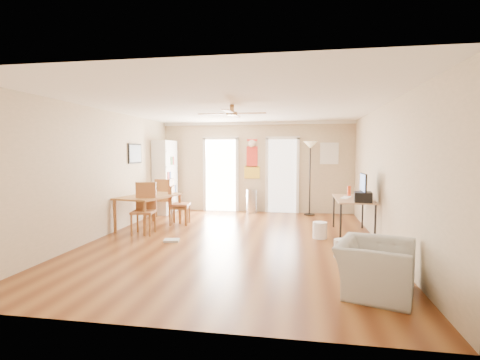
% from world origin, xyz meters
% --- Properties ---
extents(floor, '(7.00, 7.00, 0.00)m').
position_xyz_m(floor, '(0.00, 0.00, 0.00)').
color(floor, brown).
rests_on(floor, ground).
extents(ceiling, '(5.50, 7.00, 0.00)m').
position_xyz_m(ceiling, '(0.00, 0.00, 2.60)').
color(ceiling, silver).
rests_on(ceiling, floor).
extents(wall_back, '(5.50, 0.04, 2.60)m').
position_xyz_m(wall_back, '(0.00, 3.50, 1.30)').
color(wall_back, beige).
rests_on(wall_back, floor).
extents(wall_front, '(5.50, 0.04, 2.60)m').
position_xyz_m(wall_front, '(0.00, -3.50, 1.30)').
color(wall_front, beige).
rests_on(wall_front, floor).
extents(wall_left, '(0.04, 7.00, 2.60)m').
position_xyz_m(wall_left, '(-2.75, 0.00, 1.30)').
color(wall_left, beige).
rests_on(wall_left, floor).
extents(wall_right, '(0.04, 7.00, 2.60)m').
position_xyz_m(wall_right, '(2.75, 0.00, 1.30)').
color(wall_right, beige).
rests_on(wall_right, floor).
extents(crown_molding, '(5.50, 7.00, 0.08)m').
position_xyz_m(crown_molding, '(0.00, 0.00, 2.56)').
color(crown_molding, white).
rests_on(crown_molding, wall_back).
extents(kitchen_doorway, '(0.90, 0.10, 2.10)m').
position_xyz_m(kitchen_doorway, '(-1.05, 3.48, 1.05)').
color(kitchen_doorway, white).
rests_on(kitchen_doorway, wall_back).
extents(bathroom_doorway, '(0.80, 0.10, 2.10)m').
position_xyz_m(bathroom_doorway, '(0.75, 3.48, 1.05)').
color(bathroom_doorway, white).
rests_on(bathroom_doorway, wall_back).
extents(wall_decal, '(0.46, 0.03, 1.10)m').
position_xyz_m(wall_decal, '(-0.13, 3.48, 1.55)').
color(wall_decal, red).
rests_on(wall_decal, wall_back).
extents(ac_grille, '(0.50, 0.04, 0.60)m').
position_xyz_m(ac_grille, '(2.05, 3.47, 1.70)').
color(ac_grille, white).
rests_on(ac_grille, wall_back).
extents(framed_poster, '(0.04, 0.66, 0.48)m').
position_xyz_m(framed_poster, '(-2.73, 1.40, 1.70)').
color(framed_poster, black).
rests_on(framed_poster, wall_left).
extents(ceiling_fan, '(1.24, 1.24, 0.20)m').
position_xyz_m(ceiling_fan, '(0.00, -0.30, 2.43)').
color(ceiling_fan, '#593819').
rests_on(ceiling_fan, ceiling).
extents(bookshelf, '(0.55, 0.98, 2.06)m').
position_xyz_m(bookshelf, '(-2.52, 2.83, 1.03)').
color(bookshelf, silver).
rests_on(bookshelf, floor).
extents(dining_table, '(1.20, 1.65, 0.75)m').
position_xyz_m(dining_table, '(-2.15, 0.88, 0.37)').
color(dining_table, olive).
rests_on(dining_table, floor).
extents(dining_chair_right_a, '(0.50, 0.50, 1.09)m').
position_xyz_m(dining_chair_right_a, '(-1.60, 1.39, 0.54)').
color(dining_chair_right_a, '#A56435').
rests_on(dining_chair_right_a, floor).
extents(dining_chair_right_b, '(0.43, 0.43, 0.92)m').
position_xyz_m(dining_chair_right_b, '(-1.60, 1.38, 0.46)').
color(dining_chair_right_b, '#93592F').
rests_on(dining_chair_right_b, floor).
extents(dining_chair_near, '(0.50, 0.50, 1.08)m').
position_xyz_m(dining_chair_near, '(-2.01, 0.25, 0.54)').
color(dining_chair_near, '#9F6233').
rests_on(dining_chair_near, floor).
extents(dining_chair_far, '(0.43, 0.43, 1.01)m').
position_xyz_m(dining_chair_far, '(-2.36, 2.38, 0.50)').
color(dining_chair_far, '#A36634').
rests_on(dining_chair_far, floor).
extents(trash_can, '(0.36, 0.36, 0.68)m').
position_xyz_m(trash_can, '(-0.10, 3.25, 0.34)').
color(trash_can, silver).
rests_on(trash_can, floor).
extents(torchiere_lamp, '(0.43, 0.43, 2.03)m').
position_xyz_m(torchiere_lamp, '(1.52, 3.18, 1.01)').
color(torchiere_lamp, black).
rests_on(torchiere_lamp, floor).
extents(computer_desk, '(0.72, 1.43, 0.77)m').
position_xyz_m(computer_desk, '(2.34, 0.96, 0.38)').
color(computer_desk, tan).
rests_on(computer_desk, floor).
extents(imac, '(0.15, 0.60, 0.55)m').
position_xyz_m(imac, '(2.47, 0.54, 1.04)').
color(imac, black).
rests_on(imac, computer_desk).
extents(keyboard, '(0.28, 0.47, 0.02)m').
position_xyz_m(keyboard, '(2.20, 1.01, 0.78)').
color(keyboard, white).
rests_on(keyboard, computer_desk).
extents(printer, '(0.36, 0.41, 0.19)m').
position_xyz_m(printer, '(2.45, 0.43, 0.86)').
color(printer, black).
rests_on(printer, computer_desk).
extents(orange_bottle, '(0.10, 0.10, 0.23)m').
position_xyz_m(orange_bottle, '(2.30, 1.25, 0.88)').
color(orange_bottle, red).
rests_on(orange_bottle, computer_desk).
extents(wastebasket_a, '(0.32, 0.32, 0.33)m').
position_xyz_m(wastebasket_a, '(1.65, 0.50, 0.16)').
color(wastebasket_a, white).
rests_on(wastebasket_a, floor).
extents(wastebasket_b, '(0.32, 0.32, 0.30)m').
position_xyz_m(wastebasket_b, '(1.93, -0.77, 0.15)').
color(wastebasket_b, silver).
rests_on(wastebasket_b, floor).
extents(floor_cloth, '(0.33, 0.28, 0.04)m').
position_xyz_m(floor_cloth, '(-1.21, -0.24, 0.02)').
color(floor_cloth, '#A5A5A0').
rests_on(floor_cloth, floor).
extents(armchair, '(1.12, 1.20, 0.63)m').
position_xyz_m(armchair, '(2.15, -2.23, 0.32)').
color(armchair, '#A7A8A2').
rests_on(armchair, floor).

